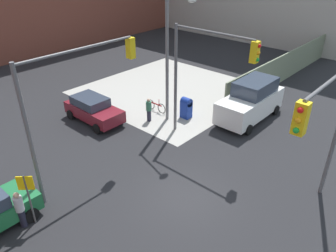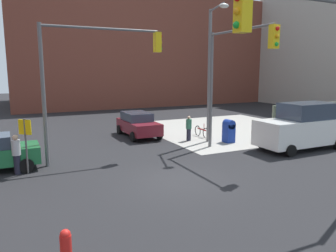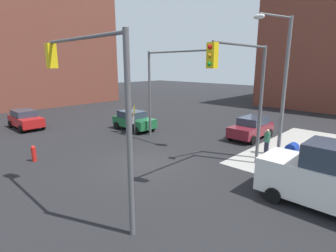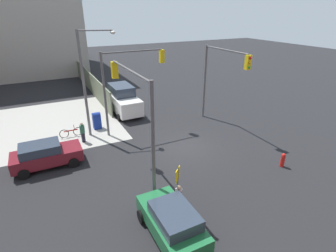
# 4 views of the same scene
# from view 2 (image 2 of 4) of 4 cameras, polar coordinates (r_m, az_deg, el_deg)

# --- Properties ---
(ground_plane) EXTENTS (120.00, 120.00, 0.00)m
(ground_plane) POSITION_cam_2_polar(r_m,az_deg,el_deg) (13.48, 1.62, -9.50)
(ground_plane) COLOR black
(sidewalk_corner) EXTENTS (12.00, 12.00, 0.01)m
(sidewalk_corner) POSITION_cam_2_polar(r_m,az_deg,el_deg) (25.55, 10.24, -0.46)
(sidewalk_corner) COLOR #9E9B93
(sidewalk_corner) RESTS_ON ground
(building_warehouse_north) EXTENTS (32.00, 18.00, 13.65)m
(building_warehouse_north) POSITION_cam_2_polar(r_m,az_deg,el_deg) (48.09, -6.58, 12.46)
(building_warehouse_north) COLOR brown
(building_warehouse_north) RESTS_ON ground
(smokestack) EXTENTS (1.80, 1.80, 18.55)m
(smokestack) POSITION_cam_2_polar(r_m,az_deg,el_deg) (56.22, 17.10, 14.20)
(smokestack) COLOR brown
(smokestack) RESTS_ON ground
(traffic_signal_nw_corner) EXTENTS (6.02, 0.36, 6.50)m
(traffic_signal_nw_corner) POSITION_cam_2_polar(r_m,az_deg,el_deg) (16.22, -12.87, 10.26)
(traffic_signal_nw_corner) COLOR #59595B
(traffic_signal_nw_corner) RESTS_ON ground
(traffic_signal_se_corner) EXTENTS (5.40, 0.36, 6.50)m
(traffic_signal_se_corner) POSITION_cam_2_polar(r_m,az_deg,el_deg) (10.75, 25.36, 9.82)
(traffic_signal_se_corner) COLOR #59595B
(traffic_signal_se_corner) RESTS_ON ground
(traffic_signal_ne_corner) EXTENTS (0.36, 5.13, 6.50)m
(traffic_signal_ne_corner) POSITION_cam_2_polar(r_m,az_deg,el_deg) (17.31, 11.19, 10.09)
(traffic_signal_ne_corner) COLOR #59595B
(traffic_signal_ne_corner) RESTS_ON ground
(street_lamp_corner) EXTENTS (1.05, 2.58, 8.00)m
(street_lamp_corner) POSITION_cam_2_polar(r_m,az_deg,el_deg) (20.02, 7.54, 10.37)
(street_lamp_corner) COLOR slate
(street_lamp_corner) RESTS_ON ground
(warning_sign_two_way) EXTENTS (0.48, 0.48, 2.40)m
(warning_sign_two_way) POSITION_cam_2_polar(r_m,az_deg,el_deg) (15.20, -23.57, -1.71)
(warning_sign_two_way) COLOR #4C4C4C
(warning_sign_two_way) RESTS_ON ground
(mailbox_blue) EXTENTS (0.56, 0.64, 1.43)m
(mailbox_blue) POSITION_cam_2_polar(r_m,az_deg,el_deg) (20.61, 10.54, -0.73)
(mailbox_blue) COLOR navy
(mailbox_blue) RESTS_ON ground
(fire_hydrant) EXTENTS (0.26, 0.26, 0.94)m
(fire_hydrant) POSITION_cam_2_polar(r_m,az_deg,el_deg) (8.16, -17.34, -19.68)
(fire_hydrant) COLOR red
(fire_hydrant) RESTS_ON ground
(hatchback_maroon) EXTENTS (2.02, 4.18, 1.62)m
(hatchback_maroon) POSITION_cam_2_polar(r_m,az_deg,el_deg) (22.18, -5.24, 0.33)
(hatchback_maroon) COLOR maroon
(hatchback_maroon) RESTS_ON ground
(van_white_delivery) EXTENTS (5.40, 2.32, 2.62)m
(van_white_delivery) POSITION_cam_2_polar(r_m,az_deg,el_deg) (20.03, 22.41, -0.10)
(van_white_delivery) COLOR white
(van_white_delivery) RESTS_ON ground
(pedestrian_crossing) EXTENTS (0.36, 0.36, 1.73)m
(pedestrian_crossing) POSITION_cam_2_polar(r_m,az_deg,el_deg) (15.49, -24.89, -4.41)
(pedestrian_crossing) COLOR #B2B2B7
(pedestrian_crossing) RESTS_ON ground
(pedestrian_waiting) EXTENTS (0.36, 0.36, 1.59)m
(pedestrian_waiting) POSITION_cam_2_polar(r_m,az_deg,el_deg) (20.77, 3.63, -0.35)
(pedestrian_waiting) COLOR #2D664C
(pedestrian_waiting) RESTS_ON ground
(bicycle_leaning_on_fence) EXTENTS (0.05, 1.75, 0.97)m
(bicycle_leaning_on_fence) POSITION_cam_2_polar(r_m,az_deg,el_deg) (22.15, 5.89, -1.00)
(bicycle_leaning_on_fence) COLOR black
(bicycle_leaning_on_fence) RESTS_ON ground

